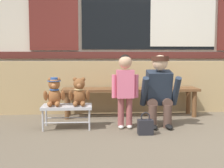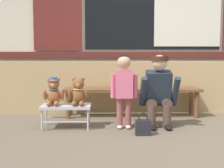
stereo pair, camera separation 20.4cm
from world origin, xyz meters
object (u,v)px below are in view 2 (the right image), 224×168
teddy_bear_with_hat (54,92)px  child_standing (124,83)px  handbag_on_ground (143,127)px  small_display_bench (66,107)px  wooden_bench_long (132,93)px  teddy_bear_plain (78,92)px  adult_crouching (159,91)px

teddy_bear_with_hat → child_standing: bearing=-4.1°
handbag_on_ground → small_display_bench: bearing=157.6°
wooden_bench_long → child_standing: size_ratio=2.19×
wooden_bench_long → handbag_on_ground: size_ratio=7.72×
wooden_bench_long → handbag_on_ground: wooden_bench_long is taller
child_standing → teddy_bear_with_hat: bearing=175.9°
wooden_bench_long → child_standing: (-0.18, -0.76, 0.22)m
wooden_bench_long → child_standing: 0.81m
teddy_bear_plain → teddy_bear_with_hat: bearing=179.9°
wooden_bench_long → handbag_on_ground: 1.12m
teddy_bear_with_hat → child_standing: (0.91, -0.07, 0.12)m
small_display_bench → teddy_bear_plain: bearing=0.5°
handbag_on_ground → adult_crouching: bearing=56.8°
wooden_bench_long → child_standing: child_standing is taller
small_display_bench → child_standing: size_ratio=0.67×
wooden_bench_long → small_display_bench: size_ratio=3.28×
child_standing → adult_crouching: (0.47, 0.07, -0.11)m
adult_crouching → handbag_on_ground: bearing=-123.2°
wooden_bench_long → small_display_bench: 1.16m
wooden_bench_long → adult_crouching: bearing=-66.8°
teddy_bear_with_hat → wooden_bench_long: bearing=32.6°
adult_crouching → child_standing: bearing=-171.2°
child_standing → handbag_on_ground: 0.63m
wooden_bench_long → teddy_bear_plain: (-0.77, -0.69, 0.09)m
child_standing → handbag_on_ground: (0.21, -0.33, -0.50)m
wooden_bench_long → adult_crouching: size_ratio=2.21×
small_display_bench → teddy_bear_plain: 0.25m
teddy_bear_plain → handbag_on_ground: 0.96m
small_display_bench → handbag_on_ground: (0.96, -0.39, -0.17)m
wooden_bench_long → teddy_bear_plain: teddy_bear_plain is taller
adult_crouching → handbag_on_ground: (-0.26, -0.40, -0.38)m
small_display_bench → handbag_on_ground: size_ratio=2.35×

